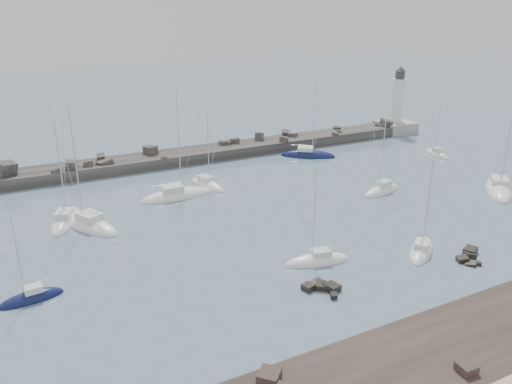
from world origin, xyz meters
TOP-DOWN VIEW (x-y plane):
  - ground at (0.00, 0.00)m, footprint 400.00×400.00m
  - rock_shelf at (0.32, -22.01)m, footprint 140.00×12.01m
  - rock_cluster_near at (-3.49, -8.42)m, footprint 3.40×3.79m
  - rock_cluster_far at (13.89, -10.54)m, footprint 3.93×3.52m
  - breakwater at (-7.93, 38.01)m, footprint 115.00×6.76m
  - lighthouse at (47.00, 38.00)m, footprint 7.00×7.00m
  - sailboat_1 at (-21.02, 17.02)m, footprint 7.74×10.83m
  - sailboat_2 at (-28.56, 2.29)m, footprint 5.88×2.37m
  - sailboat_3 at (-23.28, 19.47)m, footprint 5.96×9.19m
  - sailboat_4 at (-8.08, 21.65)m, footprint 10.37×3.25m
  - sailboat_5 at (-1.03, -3.72)m, footprint 7.41×3.67m
  - sailboat_6 at (-2.43, 24.00)m, footprint 4.22×8.14m
  - sailboat_7 at (10.48, -7.01)m, footprint 7.06×6.11m
  - sailboat_8 at (19.90, 30.59)m, footprint 9.78×8.22m
  - sailboat_9 at (19.37, 9.90)m, footprint 7.66×3.93m
  - sailboat_10 at (34.97, 2.40)m, footprint 10.33×10.11m
  - sailboat_11 at (41.29, 20.55)m, footprint 3.17×6.71m

SIDE VIEW (x-z plane):
  - ground at x=0.00m, z-range 0.00..0.00m
  - rock_shelf at x=0.32m, z-range -0.89..0.94m
  - rock_cluster_near at x=-3.49m, z-range -0.75..0.85m
  - sailboat_7 at x=10.48m, z-range -5.58..5.84m
  - sailboat_5 at x=-1.03m, z-range -5.53..5.80m
  - sailboat_11 at x=41.29m, z-range -5.05..5.32m
  - sailboat_2 at x=-28.56m, z-range -4.52..4.79m
  - sailboat_6 at x=-2.43m, z-range -6.05..6.33m
  - sailboat_8 at x=19.90m, z-range -7.60..7.88m
  - sailboat_4 at x=-8.08m, z-range -7.98..8.27m
  - sailboat_10 at x=34.97m, z-range -8.49..8.78m
  - sailboat_1 at x=-21.02m, z-range -8.11..8.41m
  - sailboat_3 at x=-23.28m, z-range -6.86..7.16m
  - rock_cluster_far at x=13.89m, z-range -0.49..0.79m
  - sailboat_9 at x=19.37m, z-range -5.78..6.09m
  - breakwater at x=-7.93m, z-range -2.46..3.05m
  - lighthouse at x=47.00m, z-range -4.21..10.39m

